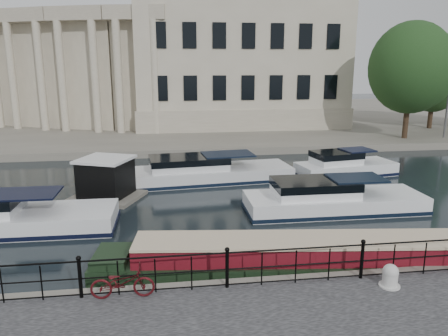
# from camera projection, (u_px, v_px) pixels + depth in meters

# --- Properties ---
(ground_plane) EXTENTS (160.00, 160.00, 0.00)m
(ground_plane) POSITION_uv_depth(u_px,v_px,m) (217.00, 269.00, 14.69)
(ground_plane) COLOR black
(ground_plane) RESTS_ON ground
(far_bank) EXTENTS (120.00, 42.00, 0.55)m
(far_bank) POSITION_uv_depth(u_px,v_px,m) (178.00, 118.00, 52.17)
(far_bank) COLOR #6B665B
(far_bank) RESTS_ON ground_plane
(railing) EXTENTS (24.14, 0.14, 1.22)m
(railing) POSITION_uv_depth(u_px,v_px,m) (227.00, 266.00, 12.24)
(railing) COLOR black
(railing) RESTS_ON near_quay
(civic_building) EXTENTS (53.55, 31.84, 16.85)m
(civic_building) POSITION_uv_depth(u_px,v_px,m) (168.00, 60.00, 46.31)
(civic_building) COLOR #ADA38C
(civic_building) RESTS_ON far_bank
(bicycle) EXTENTS (1.72, 0.62, 0.90)m
(bicycle) POSITION_uv_depth(u_px,v_px,m) (122.00, 282.00, 11.74)
(bicycle) COLOR #3F0B0F
(bicycle) RESTS_ON near_quay
(mooring_bollard) EXTENTS (0.60, 0.60, 0.67)m
(mooring_bollard) POSITION_uv_depth(u_px,v_px,m) (390.00, 276.00, 12.37)
(mooring_bollard) COLOR #BBBAB6
(mooring_bollard) RESTS_ON near_quay
(narrowboat) EXTENTS (13.83, 3.40, 1.51)m
(narrowboat) POSITION_uv_depth(u_px,v_px,m) (302.00, 262.00, 14.36)
(narrowboat) COLOR black
(narrowboat) RESTS_ON ground_plane
(harbour_hut) EXTENTS (4.07, 3.77, 2.20)m
(harbour_hut) POSITION_uv_depth(u_px,v_px,m) (106.00, 180.00, 22.07)
(harbour_hut) COLOR #6B665B
(harbour_hut) RESTS_ON ground_plane
(cabin_cruisers) EXTENTS (26.11, 9.92, 1.99)m
(cabin_cruisers) POSITION_uv_depth(u_px,v_px,m) (207.00, 192.00, 22.17)
(cabin_cruisers) COLOR white
(cabin_cruisers) RESTS_ON ground_plane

